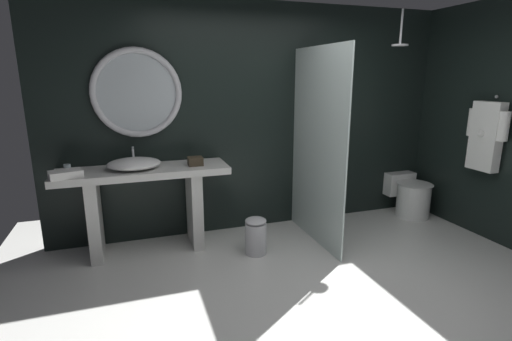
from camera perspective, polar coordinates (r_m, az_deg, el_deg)
ground_plane at (r=3.32m, az=11.81°, el=-19.26°), size 5.76×5.76×0.00m
back_wall_panel at (r=4.54m, az=0.45°, el=7.64°), size 4.80×0.10×2.60m
side_wall_right at (r=4.96m, az=32.17°, el=6.05°), size 0.10×2.47×2.60m
vanity_counter at (r=4.11m, az=-16.13°, el=-3.58°), size 1.70×0.53×0.89m
vessel_sink at (r=4.01m, az=-17.68°, el=0.98°), size 0.52×0.43×0.19m
tumbler_cup at (r=4.02m, az=-26.23°, el=0.14°), size 0.06×0.06×0.10m
tissue_box at (r=4.03m, az=-9.01°, el=1.38°), size 0.15×0.14×0.09m
round_wall_mirror at (r=4.18m, az=-17.26°, el=10.94°), size 0.91×0.07×0.91m
shower_glass_panel at (r=4.16m, az=9.09°, el=3.36°), size 0.02×1.20×2.10m
rain_shower_head at (r=4.72m, az=20.66°, el=17.62°), size 0.18×0.18×0.39m
hanging_bathrobe at (r=4.86m, az=31.03°, el=4.66°), size 0.20×0.48×0.82m
toilet at (r=5.43m, az=21.94°, el=-3.54°), size 0.44×0.63×0.52m
waste_bin at (r=4.00m, az=-0.04°, el=-9.64°), size 0.22×0.22×0.39m
folded_hand_towel at (r=3.90m, az=-26.45°, el=-0.49°), size 0.32×0.25×0.07m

